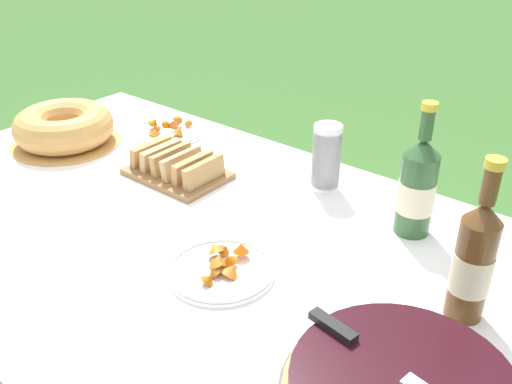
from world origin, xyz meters
TOP-DOWN VIEW (x-y plane):
  - garden_table at (0.00, 0.00)m, footprint 1.80×1.01m
  - tablecloth at (0.00, 0.00)m, footprint 1.81×1.02m
  - serving_knife at (0.54, -0.15)m, footprint 0.37×0.08m
  - bundt_cake at (-0.66, 0.11)m, footprint 0.32×0.32m
  - cup_stack at (0.10, 0.36)m, footprint 0.07×0.07m
  - cider_bottle_green at (0.36, 0.31)m, footprint 0.08×0.08m
  - cider_bottle_amber at (0.56, 0.11)m, footprint 0.07×0.07m
  - snack_plate_near at (0.14, -0.08)m, footprint 0.22×0.22m
  - snack_plate_left at (-0.48, 0.35)m, footprint 0.22×0.22m
  - bread_board at (-0.24, 0.16)m, footprint 0.26×0.18m

SIDE VIEW (x-z plane):
  - garden_table at x=0.00m, z-range 0.29..0.99m
  - tablecloth at x=0.00m, z-range 0.64..0.74m
  - snack_plate_left at x=-0.48m, z-range 0.69..0.75m
  - snack_plate_near at x=0.14m, z-range 0.69..0.75m
  - bread_board at x=-0.24m, z-range 0.70..0.77m
  - bundt_cake at x=-0.66m, z-range 0.70..0.81m
  - serving_knife at x=0.54m, z-range 0.76..0.78m
  - cup_stack at x=0.10m, z-range 0.70..0.88m
  - cider_bottle_green at x=0.36m, z-range 0.67..0.97m
  - cider_bottle_amber at x=0.56m, z-range 0.67..0.98m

